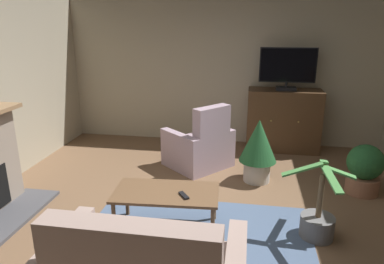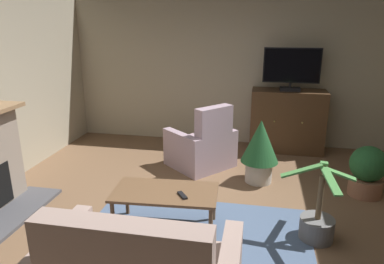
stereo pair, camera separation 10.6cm
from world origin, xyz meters
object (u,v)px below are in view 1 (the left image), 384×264
at_px(armchair_in_far_corner, 200,147).
at_px(potted_plant_leafy_by_curtain, 258,147).
at_px(tv_remote, 184,195).
at_px(cat, 63,230).
at_px(potted_plant_tall_palm_by_window, 364,169).
at_px(television, 288,68).
at_px(potted_plant_small_fern_corner, 317,221).
at_px(tv_cabinet, 283,121).
at_px(coffee_table, 166,195).

height_order(armchair_in_far_corner, potted_plant_leafy_by_curtain, armchair_in_far_corner).
xyz_separation_m(tv_remote, armchair_in_far_corner, (-0.10, 1.94, -0.16)).
distance_m(potted_plant_leafy_by_curtain, cat, 2.77).
relative_size(armchair_in_far_corner, cat, 1.93).
bearing_deg(potted_plant_tall_palm_by_window, armchair_in_far_corner, 166.45).
xyz_separation_m(armchair_in_far_corner, potted_plant_tall_palm_by_window, (2.30, -0.55, 0.03)).
bearing_deg(cat, potted_plant_tall_palm_by_window, 25.55).
xyz_separation_m(tv_remote, potted_plant_tall_palm_by_window, (2.20, 1.38, -0.13)).
height_order(potted_plant_leafy_by_curtain, potted_plant_tall_palm_by_window, potted_plant_leafy_by_curtain).
height_order(television, cat, television).
relative_size(armchair_in_far_corner, potted_plant_small_fern_corner, 1.31).
distance_m(armchair_in_far_corner, cat, 2.51).
height_order(armchair_in_far_corner, potted_plant_tall_palm_by_window, armchair_in_far_corner).
bearing_deg(tv_cabinet, coffee_table, -116.90).
height_order(potted_plant_small_fern_corner, potted_plant_tall_palm_by_window, potted_plant_small_fern_corner).
distance_m(coffee_table, potted_plant_small_fern_corner, 1.65).
bearing_deg(tv_remote, tv_cabinet, 121.75).
bearing_deg(television, potted_plant_small_fern_corner, -86.35).
relative_size(tv_cabinet, tv_remote, 7.45).
distance_m(armchair_in_far_corner, potted_plant_leafy_by_curtain, 1.00).
relative_size(tv_remote, potted_plant_small_fern_corner, 0.19).
bearing_deg(armchair_in_far_corner, coffee_table, -93.37).
bearing_deg(potted_plant_small_fern_corner, tv_remote, -171.83).
bearing_deg(potted_plant_small_fern_corner, tv_cabinet, 93.58).
bearing_deg(tv_remote, potted_plant_small_fern_corner, 62.76).
relative_size(potted_plant_small_fern_corner, potted_plant_tall_palm_by_window, 1.33).
bearing_deg(potted_plant_tall_palm_by_window, tv_cabinet, 121.22).
relative_size(potted_plant_small_fern_corner, potted_plant_leafy_by_curtain, 0.98).
xyz_separation_m(coffee_table, cat, (-1.06, -0.36, -0.32)).
bearing_deg(tv_remote, potted_plant_tall_palm_by_window, 86.76).
relative_size(tv_cabinet, cat, 2.04).
relative_size(tv_cabinet, potted_plant_tall_palm_by_window, 1.85).
relative_size(television, tv_remote, 5.52).
relative_size(tv_cabinet, television, 1.35).
height_order(television, potted_plant_leafy_by_curtain, television).
relative_size(tv_remote, potted_plant_leafy_by_curtain, 0.18).
relative_size(television, cat, 1.51).
distance_m(television, potted_plant_tall_palm_by_window, 2.12).
xyz_separation_m(tv_cabinet, potted_plant_tall_palm_by_window, (0.95, -1.57, -0.17)).
xyz_separation_m(tv_cabinet, coffee_table, (-1.46, -2.87, -0.10)).
bearing_deg(cat, television, 51.65).
bearing_deg(potted_plant_small_fern_corner, coffee_table, -175.84).
xyz_separation_m(tv_cabinet, potted_plant_small_fern_corner, (0.17, -2.75, -0.34)).
xyz_separation_m(tv_remote, potted_plant_small_fern_corner, (1.42, 0.20, -0.29)).
height_order(coffee_table, tv_remote, tv_remote).
xyz_separation_m(television, potted_plant_leafy_by_curtain, (-0.45, -1.37, -0.95)).
height_order(tv_remote, cat, tv_remote).
bearing_deg(tv_remote, television, 121.38).
relative_size(armchair_in_far_corner, potted_plant_leafy_by_curtain, 1.29).
xyz_separation_m(coffee_table, tv_remote, (0.21, -0.09, 0.06)).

